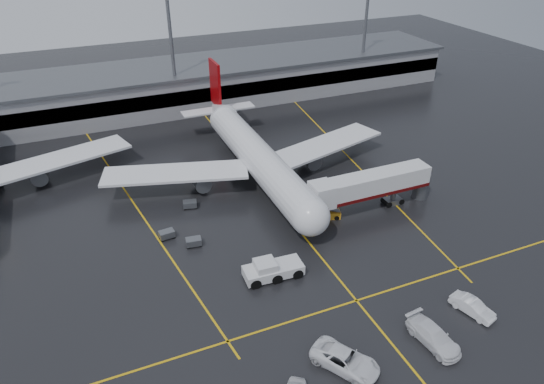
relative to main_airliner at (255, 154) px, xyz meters
name	(u,v)px	position (x,y,z in m)	size (l,w,h in m)	color
ground	(279,206)	(0.00, -9.70, -4.21)	(220.00, 220.00, 0.00)	black
apron_line_centre	(279,206)	(0.00, -9.70, -4.20)	(0.25, 90.00, 0.02)	gold
apron_line_stop	(356,301)	(0.00, -31.70, -4.20)	(60.00, 0.25, 0.02)	gold
apron_line_left	(132,201)	(-20.00, 0.30, -4.20)	(0.25, 70.00, 0.02)	gold
apron_line_right	(349,157)	(18.00, 0.30, -4.20)	(0.25, 70.00, 0.02)	gold
terminal	(192,84)	(0.00, 38.23, 0.11)	(122.00, 19.00, 8.60)	gray
light_mast_mid	(172,46)	(-5.00, 32.30, 10.27)	(3.00, 1.20, 25.45)	#595B60
light_mast_right	(365,26)	(40.00, 32.30, 10.27)	(3.00, 1.20, 25.45)	#595B60
main_airliner	(255,154)	(0.00, 0.00, 0.00)	(48.80, 45.60, 14.10)	silver
jet_bridge	(371,186)	(11.87, -15.70, -0.28)	(19.90, 3.40, 6.05)	silver
pushback_tractor	(272,270)	(-7.29, -24.03, -3.19)	(7.32, 3.42, 2.56)	silver
belt_loader	(328,214)	(5.19, -15.27, -3.66)	(3.82, 2.52, 2.24)	orange
service_van_a	(345,360)	(-5.98, -39.27, -3.25)	(3.17, 6.87, 1.91)	white
service_van_b	(433,336)	(3.93, -40.12, -3.28)	(2.60, 6.40, 1.86)	white
service_van_c	(472,307)	(10.72, -38.29, -3.38)	(1.74, 5.00, 1.65)	white
baggage_cart_a	(194,242)	(-14.33, -14.25, -3.58)	(2.16, 1.56, 1.12)	#595B60
baggage_cart_b	(167,234)	(-17.21, -11.17, -3.58)	(2.12, 1.49, 1.12)	#595B60
baggage_cart_c	(190,204)	(-12.36, -4.93, -3.58)	(2.24, 1.70, 1.12)	#595B60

